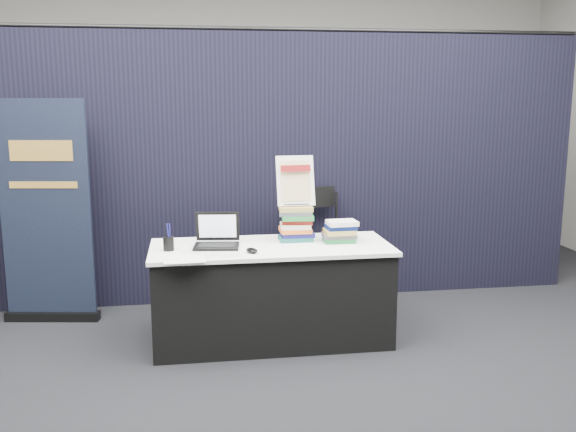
% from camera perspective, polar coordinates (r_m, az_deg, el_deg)
% --- Properties ---
extents(floor, '(8.00, 8.00, 0.00)m').
position_cam_1_polar(floor, '(4.54, -0.55, -13.49)').
color(floor, black).
rests_on(floor, ground).
extents(wall_back, '(8.00, 0.02, 3.50)m').
position_cam_1_polar(wall_back, '(8.12, -4.70, 9.94)').
color(wall_back, '#A6A49D').
rests_on(wall_back, floor).
extents(drape_partition, '(6.00, 0.08, 2.40)m').
position_cam_1_polar(drape_partition, '(5.77, -2.86, 4.13)').
color(drape_partition, black).
rests_on(drape_partition, floor).
extents(display_table, '(1.80, 0.75, 0.75)m').
position_cam_1_polar(display_table, '(4.92, -1.48, -6.87)').
color(display_table, black).
rests_on(display_table, floor).
extents(laptop, '(0.35, 0.30, 0.25)m').
position_cam_1_polar(laptop, '(4.80, -6.41, -2.03)').
color(laptop, black).
rests_on(laptop, display_table).
extents(mouse, '(0.11, 0.13, 0.04)m').
position_cam_1_polar(mouse, '(4.60, -3.24, -3.07)').
color(mouse, black).
rests_on(mouse, display_table).
extents(brochure_left, '(0.29, 0.21, 0.00)m').
position_cam_1_polar(brochure_left, '(4.46, -9.19, -3.85)').
color(brochure_left, white).
rests_on(brochure_left, display_table).
extents(brochure_mid, '(0.37, 0.31, 0.00)m').
position_cam_1_polar(brochure_mid, '(4.70, -7.27, -3.03)').
color(brochure_mid, silver).
rests_on(brochure_mid, display_table).
extents(brochure_right, '(0.30, 0.23, 0.00)m').
position_cam_1_polar(brochure_right, '(4.57, -6.06, -3.40)').
color(brochure_right, silver).
rests_on(brochure_right, display_table).
extents(pen_cup, '(0.08, 0.08, 0.10)m').
position_cam_1_polar(pen_cup, '(4.73, -10.57, -2.44)').
color(pen_cup, black).
rests_on(pen_cup, display_table).
extents(book_stack_tall, '(0.26, 0.21, 0.27)m').
position_cam_1_polar(book_stack_tall, '(4.95, 0.72, -0.67)').
color(book_stack_tall, '#175A52').
rests_on(book_stack_tall, display_table).
extents(book_stack_short, '(0.24, 0.18, 0.17)m').
position_cam_1_polar(book_stack_short, '(4.92, 4.66, -1.37)').
color(book_stack_short, '#207B38').
rests_on(book_stack_short, display_table).
extents(info_sign, '(0.30, 0.15, 0.40)m').
position_cam_1_polar(info_sign, '(4.93, 0.67, 3.10)').
color(info_sign, black).
rests_on(info_sign, book_stack_tall).
extents(pullup_banner, '(0.78, 0.22, 1.84)m').
position_cam_1_polar(pullup_banner, '(5.60, -20.66, -0.75)').
color(pullup_banner, black).
rests_on(pullup_banner, floor).
extents(stacking_chair, '(0.60, 0.61, 1.06)m').
position_cam_1_polar(stacking_chair, '(5.58, 2.45, -2.49)').
color(stacking_chair, black).
rests_on(stacking_chair, floor).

